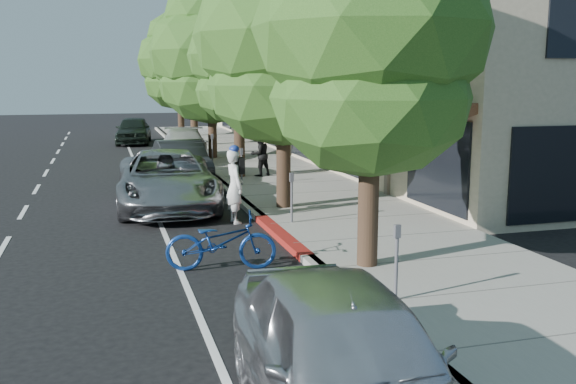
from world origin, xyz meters
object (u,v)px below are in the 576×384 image
object	(u,v)px
street_tree_2	(238,58)
street_tree_5	(179,61)
street_tree_4	(193,66)
cyclist	(235,186)
silver_suv	(167,180)
pedestrian	(260,154)
street_tree_0	(372,33)
dark_suv_far	(134,130)
near_car_a	(345,360)
street_tree_1	(283,39)
street_tree_3	(211,54)
bicycle	(221,242)
dark_sedan	(181,162)
white_pickup	(184,147)

from	to	relation	value
street_tree_2	street_tree_5	distance (m)	18.00
street_tree_4	cyclist	xyz separation A→B (m)	(-1.60, -19.00, -3.47)
street_tree_4	cyclist	world-z (taller)	street_tree_4
street_tree_2	silver_suv	distance (m)	6.56
cyclist	silver_suv	xyz separation A→B (m)	(-1.50, 2.50, -0.13)
street_tree_4	pedestrian	distance (m)	12.63
street_tree_0	street_tree_4	bearing A→B (deg)	90.00
pedestrian	street_tree_2	bearing A→B (deg)	-28.88
dark_suv_far	near_car_a	bearing A→B (deg)	-82.43
street_tree_1	dark_suv_far	world-z (taller)	street_tree_1
street_tree_3	bicycle	bearing A→B (deg)	-98.99
street_tree_5	dark_sedan	bearing A→B (deg)	-96.82
street_tree_4	dark_sedan	world-z (taller)	street_tree_4
street_tree_2	near_car_a	bearing A→B (deg)	-98.25
street_tree_1	street_tree_5	xyz separation A→B (m)	(0.00, 24.00, 0.03)
bicycle	cyclist	bearing A→B (deg)	-4.76
street_tree_4	street_tree_5	world-z (taller)	street_tree_5
white_pickup	near_car_a	world-z (taller)	near_car_a
street_tree_1	dark_sedan	size ratio (longest dim) A/B	1.69
cyclist	bicycle	size ratio (longest dim) A/B	0.89
silver_suv	street_tree_1	bearing A→B (deg)	-23.06
street_tree_2	bicycle	distance (m)	12.03
cyclist	white_pickup	xyz separation A→B (m)	(0.16, 12.14, -0.20)
street_tree_5	dark_suv_far	world-z (taller)	street_tree_5
white_pickup	near_car_a	bearing A→B (deg)	-85.15
white_pickup	pedestrian	distance (m)	5.69
near_car_a	silver_suv	bearing A→B (deg)	95.54
cyclist	street_tree_4	bearing A→B (deg)	-12.03
cyclist	dark_suv_far	world-z (taller)	cyclist
dark_sedan	near_car_a	bearing A→B (deg)	-93.41
bicycle	white_pickup	bearing A→B (deg)	5.94
street_tree_3	dark_sedan	world-z (taller)	street_tree_3
street_tree_3	near_car_a	distance (m)	23.74
street_tree_0	street_tree_4	distance (m)	24.00
silver_suv	dark_suv_far	xyz separation A→B (m)	(0.00, 19.69, -0.04)
street_tree_1	dark_sedan	world-z (taller)	street_tree_1
silver_suv	dark_sedan	world-z (taller)	silver_suv
silver_suv	street_tree_4	bearing A→B (deg)	82.12
cyclist	street_tree_5	bearing A→B (deg)	-10.88
dark_sedan	bicycle	bearing A→B (deg)	-95.08
street_tree_3	pedestrian	size ratio (longest dim) A/B	4.98
dark_sedan	cyclist	bearing A→B (deg)	-87.73
bicycle	silver_suv	bearing A→B (deg)	13.89
cyclist	silver_suv	size ratio (longest dim) A/B	0.32
street_tree_0	cyclist	xyz separation A→B (m)	(-1.60, 5.00, -3.57)
street_tree_4	dark_sedan	xyz separation A→B (m)	(-2.15, -12.01, -3.67)
cyclist	pedestrian	size ratio (longest dim) A/B	1.19
street_tree_1	street_tree_2	bearing A→B (deg)	90.00
street_tree_2	dark_sedan	distance (m)	4.28
street_tree_4	white_pickup	world-z (taller)	street_tree_4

